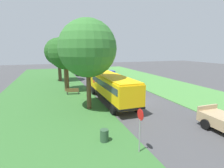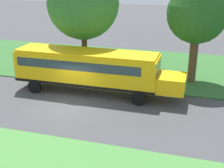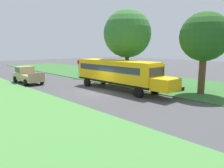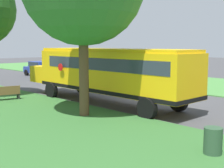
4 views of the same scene
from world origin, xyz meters
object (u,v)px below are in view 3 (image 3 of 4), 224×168
Objects in this scene: oak_tree_roadside_mid at (205,37)px; trash_bin at (95,76)px; stop_sign at (79,67)px; pickup_truck at (27,75)px; oak_tree_beside_bus at (128,33)px; park_bench at (177,87)px; school_bus at (118,72)px.

trash_bin is (0.99, -15.49, -5.04)m from oak_tree_roadside_mid.
trash_bin is at bearing 131.03° from stop_sign.
trash_bin is at bearing 162.53° from pickup_truck.
oak_tree_beside_bus reaches higher than stop_sign.
oak_tree_roadside_mid is 5.54m from park_bench.
oak_tree_beside_bus is at bearing -80.38° from oak_tree_roadside_mid.
pickup_truck is 7.39m from stop_sign.
pickup_truck is 0.69× the size of oak_tree_roadside_mid.
stop_sign reaches higher than trash_bin.
school_bus is 9.19m from trash_bin.
school_bus is at bearing -51.44° from park_bench.
oak_tree_roadside_mid is (-1.46, 8.59, -0.72)m from oak_tree_beside_bus.
oak_tree_roadside_mid is (-9.89, 18.29, 4.41)m from pickup_truck.
pickup_truck is at bearing -63.99° from school_bus.
park_bench is (-2.01, 15.06, -1.26)m from stop_sign.
pickup_truck is 13.84m from oak_tree_beside_bus.
school_bus reaches higher than pickup_truck.
trash_bin is (-3.43, -8.40, -1.47)m from school_bus.
stop_sign is at bearing -82.40° from park_bench.
oak_tree_roadside_mid reaches higher than trash_bin.
pickup_truck is at bearing -7.53° from stop_sign.
stop_sign is 3.04× the size of trash_bin.
school_bus is 1.58× the size of oak_tree_roadside_mid.
pickup_truck is at bearing -61.61° from oak_tree_roadside_mid.
park_bench is (-9.31, 16.02, -0.60)m from pickup_truck.
school_bus reaches higher than stop_sign.
oak_tree_roadside_mid reaches higher than school_bus.
school_bus is 6.34m from park_bench.
oak_tree_roadside_mid is at bearing 118.39° from pickup_truck.
pickup_truck is at bearing -49.00° from oak_tree_beside_bus.
school_bus reaches higher than trash_bin.
stop_sign is 1.64× the size of park_bench.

